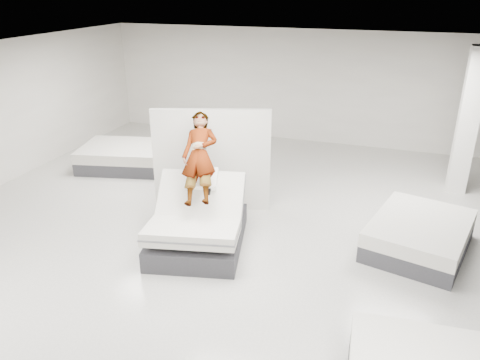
{
  "coord_description": "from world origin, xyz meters",
  "views": [
    {
      "loc": [
        2.54,
        -6.3,
        4.37
      ],
      "look_at": [
        -0.05,
        1.22,
        1.0
      ],
      "focal_mm": 35.0,
      "sensor_mm": 36.0,
      "label": 1
    }
  ],
  "objects": [
    {
      "name": "room",
      "position": [
        0.0,
        0.0,
        1.6
      ],
      "size": [
        14.0,
        14.04,
        3.2
      ],
      "color": "beige",
      "rests_on": "ground"
    },
    {
      "name": "hero_bed",
      "position": [
        -0.55,
        0.36,
        0.39
      ],
      "size": [
        1.96,
        2.34,
        1.29
      ],
      "color": "#36363A",
      "rests_on": "floor"
    },
    {
      "name": "person",
      "position": [
        -0.62,
        0.68,
        1.29
      ],
      "size": [
        0.96,
        1.68,
        1.46
      ],
      "primitive_type": "imported",
      "rotation": [
        0.85,
        0.0,
        0.22
      ],
      "color": "slate",
      "rests_on": "hero_bed"
    },
    {
      "name": "remote",
      "position": [
        -0.33,
        0.39,
        1.08
      ],
      "size": [
        0.08,
        0.15,
        0.08
      ],
      "primitive_type": "cube",
      "rotation": [
        0.35,
        0.0,
        0.22
      ],
      "color": "black",
      "rests_on": "person"
    },
    {
      "name": "divider_panel",
      "position": [
        -0.86,
        1.81,
        1.07
      ],
      "size": [
        2.26,
        0.85,
        2.13
      ],
      "primitive_type": "cube",
      "rotation": [
        0.0,
        0.0,
        0.33
      ],
      "color": "silver",
      "rests_on": "floor"
    },
    {
      "name": "flat_bed_right_far",
      "position": [
        3.18,
        1.51,
        0.28
      ],
      "size": [
        1.96,
        2.33,
        0.56
      ],
      "color": "#36363A",
      "rests_on": "floor"
    },
    {
      "name": "flat_bed_left_far",
      "position": [
        -3.9,
        3.31,
        0.28
      ],
      "size": [
        2.36,
        1.97,
        0.57
      ],
      "color": "#36363A",
      "rests_on": "floor"
    },
    {
      "name": "column",
      "position": [
        4.0,
        4.5,
        1.6
      ],
      "size": [
        0.4,
        0.4,
        3.2
      ],
      "primitive_type": "cube",
      "color": "white",
      "rests_on": "floor"
    }
  ]
}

